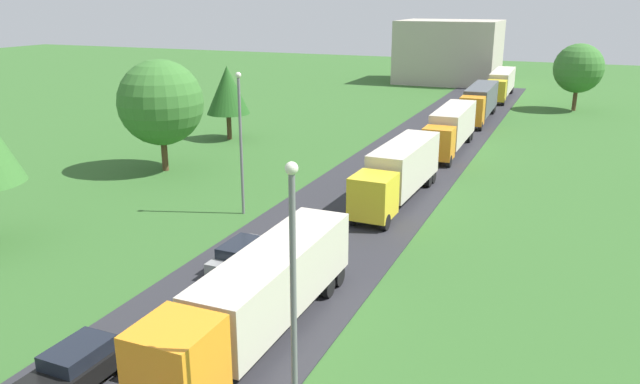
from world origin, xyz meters
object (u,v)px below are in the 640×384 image
object	(u,v)px
lamppost_lead	(293,306)
tree_oak	(228,90)
truck_fourth	(480,101)
lamppost_second	(241,138)
truck_lead	(259,295)
truck_second	(399,171)
tree_pine	(161,103)
distant_building	(449,52)
car_second	(242,254)
car_lead	(76,366)
truck_fifth	(501,83)
tree_elm	(579,68)
truck_third	(451,127)

from	to	relation	value
lamppost_lead	tree_oak	distance (m)	45.61
truck_fourth	tree_oak	xyz separation A→B (m)	(-21.11, -19.73, 2.62)
lamppost_second	truck_lead	bearing A→B (deg)	-57.93
truck_lead	truck_second	size ratio (longest dim) A/B	1.09
truck_second	lamppost_lead	distance (m)	25.93
truck_fourth	lamppost_lead	world-z (taller)	lamppost_lead
tree_pine	distant_building	bearing A→B (deg)	81.62
truck_lead	truck_fourth	size ratio (longest dim) A/B	1.01
car_second	tree_oak	xyz separation A→B (m)	(-16.61, 26.57, 4.02)
car_lead	lamppost_lead	size ratio (longest dim) A/B	0.46
truck_fifth	lamppost_lead	size ratio (longest dim) A/B	1.55
car_second	lamppost_lead	world-z (taller)	lamppost_lead
truck_fourth	tree_elm	xyz separation A→B (m)	(9.85, 11.23, 2.96)
car_lead	tree_elm	size ratio (longest dim) A/B	0.52
truck_lead	car_second	world-z (taller)	truck_lead
truck_lead	tree_oak	bearing A→B (deg)	122.64
distant_building	tree_pine	bearing A→B (deg)	-98.38
truck_lead	car_lead	world-z (taller)	truck_lead
truck_second	lamppost_second	distance (m)	11.00
truck_fourth	truck_lead	bearing A→B (deg)	-90.28
truck_lead	truck_third	bearing A→B (deg)	89.53
truck_third	car_second	size ratio (longest dim) A/B	2.75
truck_fifth	tree_pine	bearing A→B (deg)	-111.73
tree_oak	truck_second	bearing A→B (deg)	-31.27
truck_fourth	car_lead	distance (m)	57.84
lamppost_lead	tree_oak	size ratio (longest dim) A/B	1.30
car_second	car_lead	bearing A→B (deg)	-91.33
truck_fourth	lamppost_second	size ratio (longest dim) A/B	1.48
truck_lead	truck_second	bearing A→B (deg)	89.86
tree_pine	car_second	bearing A→B (deg)	-43.14
tree_pine	distant_building	distance (m)	64.96
lamppost_lead	lamppost_second	world-z (taller)	lamppost_lead
car_lead	truck_fourth	bearing A→B (deg)	85.28
car_second	tree_elm	distance (m)	59.45
truck_lead	car_second	size ratio (longest dim) A/B	2.99
tree_pine	car_lead	bearing A→B (deg)	-59.63
truck_lead	distant_building	world-z (taller)	distant_building
truck_second	car_lead	size ratio (longest dim) A/B	2.94
truck_third	car_lead	xyz separation A→B (m)	(-4.81, -41.35, -1.33)
tree_oak	tree_elm	distance (m)	43.78
truck_lead	car_second	distance (m)	7.45
tree_oak	truck_third	bearing A→B (deg)	9.26
truck_second	distant_building	bearing A→B (deg)	98.90
truck_second	lamppost_second	bearing A→B (deg)	-143.23
car_second	lamppost_lead	bearing A→B (deg)	-53.94
truck_fourth	truck_second	bearing A→B (deg)	-90.36
truck_third	truck_fourth	size ratio (longest dim) A/B	0.93
truck_fourth	lamppost_lead	bearing A→B (deg)	-86.13
truck_second	tree_pine	bearing A→B (deg)	178.61
lamppost_lead	lamppost_second	distance (m)	22.87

